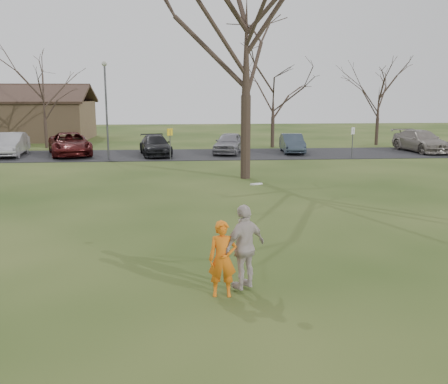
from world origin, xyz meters
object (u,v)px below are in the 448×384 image
Objects in this scene: big_tree at (246,37)px; catching_play at (245,247)px; player_defender at (223,259)px; car_3 at (155,145)px; car_1 at (10,144)px; car_5 at (292,143)px; car_2 at (70,144)px; lamp_post at (106,98)px; car_7 at (421,141)px; car_4 at (229,143)px.

catching_play is at bearing -97.15° from big_tree.
big_tree is (2.36, 14.96, 6.17)m from player_defender.
catching_play reaches higher than car_3.
car_1 reaches higher than car_5.
lamp_post is at bearing -58.87° from car_2.
big_tree is at bearing 82.85° from catching_play.
catching_play is at bearing 28.02° from player_defender.
car_7 is at bearing 3.21° from car_5.
car_5 is 9.61m from car_7.
lamp_post is at bearing -163.24° from car_5.
player_defender is at bearing -75.89° from lamp_post.
big_tree is at bearing -43.15° from lamp_post.
car_2 is 0.90× the size of lamp_post.
car_4 is at bearing 172.24° from car_7.
car_4 reaches higher than car_3.
catching_play is (3.24, -24.39, 0.30)m from car_3.
car_3 is at bearing 36.68° from lamp_post.
car_5 is 13.43m from lamp_post.
player_defender is at bearing -88.17° from car_2.
car_4 is at bearing 87.47° from player_defender.
player_defender is 26.59m from car_2.
player_defender is at bearing -68.58° from car_1.
car_3 is at bearing -8.23° from car_1.
car_7 is at bearing 59.61° from player_defender.
car_7 is (9.60, -0.12, 0.11)m from car_5.
player_defender is 0.27× the size of lamp_post.
car_7 is (19.40, 0.61, 0.09)m from car_3.
player_defender is 0.41× the size of car_5.
car_7 is 29.77m from catching_play.
car_5 is at bearing 77.49° from player_defender.
car_2 is at bearing 110.20° from catching_play.
car_7 is at bearing 7.10° from lamp_post.
lamp_post reaches higher than car_7.
car_3 is at bearing 117.78° from big_tree.
catching_play is (-1.97, -25.05, 0.24)m from car_4.
car_4 is 0.31× the size of big_tree.
catching_play is at bearing -67.44° from car_1.
car_7 is 22.70m from lamp_post.
lamp_post is (-5.64, 22.46, 3.14)m from player_defender.
lamp_post is at bearing 136.85° from big_tree.
big_tree is at bearing -151.87° from car_7.
car_1 is 19.15m from big_tree.
car_5 is (19.72, 0.22, -0.12)m from car_1.
car_2 is 1.38× the size of car_5.
big_tree is at bearing -71.82° from car_3.
lamp_post is (3.01, -2.68, 3.15)m from car_2.
car_2 is (4.00, 0.01, -0.01)m from car_1.
car_2 is at bearing 112.06° from player_defender.
car_5 is at bearing 171.74° from car_7.
car_5 is (15.72, 0.21, -0.11)m from car_2.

